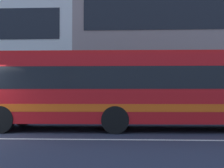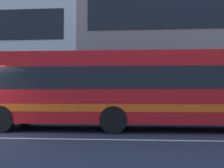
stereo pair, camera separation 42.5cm
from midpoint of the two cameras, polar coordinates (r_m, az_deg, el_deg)
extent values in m
cube|color=#185523|center=(15.35, -11.48, -5.94)|extent=(22.25, 1.10, 0.78)
cube|color=gray|center=(24.53, 17.36, 8.77)|extent=(19.95, 9.87, 12.02)
cube|color=black|center=(20.13, 21.06, 14.03)|extent=(18.35, 0.04, 2.40)
cube|color=red|center=(11.05, 3.50, -1.01)|extent=(11.90, 2.73, 2.58)
cube|color=black|center=(11.06, 3.49, 0.99)|extent=(11.19, 2.74, 0.83)
cube|color=#ED5210|center=(11.06, 3.51, -4.69)|extent=(11.66, 2.75, 0.28)
cube|color=red|center=(11.15, 3.48, 5.94)|extent=(11.42, 2.31, 0.12)
cylinder|color=black|center=(12.26, -0.15, -6.46)|extent=(1.00, 0.29, 1.00)
cylinder|color=black|center=(9.92, -0.58, -7.50)|extent=(1.00, 0.29, 1.00)
cylinder|color=black|center=(13.08, -18.94, -6.07)|extent=(1.00, 0.29, 1.00)
cylinder|color=black|center=(10.91, -23.32, -6.83)|extent=(1.00, 0.29, 1.00)
camera|label=1|loc=(0.21, -91.06, 0.04)|focal=43.66mm
camera|label=2|loc=(0.21, 88.94, -0.04)|focal=43.66mm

